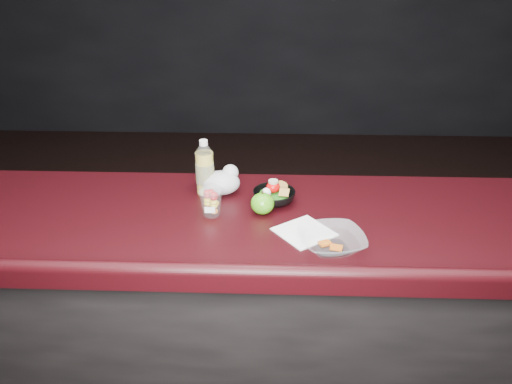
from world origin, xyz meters
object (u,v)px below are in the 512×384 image
green_apple (262,203)px  takeout_bowl (332,241)px  lemonade_bottle (205,171)px  fruit_cup (211,200)px  snack_bowl (274,196)px

green_apple → takeout_bowl: size_ratio=0.35×
lemonade_bottle → takeout_bowl: 0.58m
takeout_bowl → green_apple: bearing=135.2°
fruit_cup → takeout_bowl: fruit_cup is taller
fruit_cup → takeout_bowl: size_ratio=0.47×
lemonade_bottle → fruit_cup: 0.18m
green_apple → takeout_bowl: 0.31m
green_apple → snack_bowl: (0.04, 0.08, -0.01)m
green_apple → snack_bowl: green_apple is taller
takeout_bowl → snack_bowl: bearing=121.0°
lemonade_bottle → snack_bowl: size_ratio=1.37×
fruit_cup → green_apple: bearing=5.6°
lemonade_bottle → takeout_bowl: (0.44, -0.37, -0.06)m
lemonade_bottle → fruit_cup: lemonade_bottle is taller
fruit_cup → takeout_bowl: (0.39, -0.20, -0.03)m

